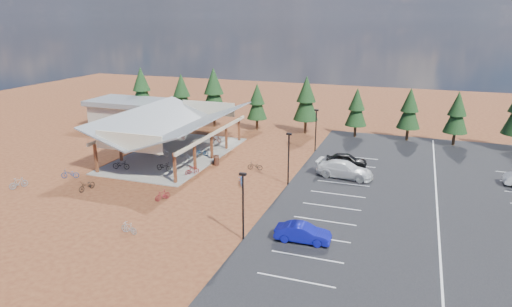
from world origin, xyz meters
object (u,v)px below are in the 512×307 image
(trash_bin_0, at_px, (216,161))
(bike_9, at_px, (18,183))
(bike_6, at_px, (201,152))
(car_4, at_px, (346,160))
(bike_13, at_px, (129,228))
(bike_0, at_px, (121,165))
(bike_10, at_px, (70,174))
(bike_14, at_px, (241,180))
(bike_8, at_px, (87,186))
(bike_7, at_px, (216,138))
(trash_bin_1, at_px, (216,159))
(bike_3, at_px, (180,136))
(bike_1, at_px, (162,152))
(bike_pavilion, at_px, (175,123))
(lamp_post_0, at_px, (243,202))
(lamp_post_2, at_px, (316,127))
(bike_5, at_px, (185,155))
(bike_2, at_px, (155,147))
(bike_16, at_px, (255,166))
(car_3, at_px, (345,169))
(bike_4, at_px, (164,167))
(outbuilding, at_px, (128,112))
(bike_11, at_px, (162,195))
(bike_15, at_px, (192,170))

(trash_bin_0, relative_size, bike_9, 0.52)
(bike_6, bearing_deg, car_4, -94.67)
(bike_13, bearing_deg, bike_0, -133.41)
(bike_9, bearing_deg, bike_10, -100.76)
(bike_14, bearing_deg, bike_8, -175.56)
(bike_7, distance_m, bike_9, 23.63)
(car_4, bearing_deg, bike_7, 67.17)
(trash_bin_1, height_order, car_4, car_4)
(trash_bin_0, height_order, bike_3, bike_3)
(bike_0, distance_m, bike_8, 6.09)
(bike_1, bearing_deg, bike_8, 155.24)
(bike_pavilion, xyz_separation_m, bike_9, (-8.76, -14.50, -3.30))
(bike_1, bearing_deg, lamp_post_0, -153.23)
(lamp_post_2, relative_size, bike_5, 3.13)
(bike_3, distance_m, bike_5, 8.75)
(bike_pavilion, xyz_separation_m, car_4, (19.45, 2.30, -3.04))
(bike_2, distance_m, bike_16, 13.81)
(car_3, relative_size, car_4, 1.30)
(lamp_post_0, bearing_deg, car_3, 73.05)
(bike_5, bearing_deg, bike_4, -163.77)
(lamp_post_0, height_order, bike_13, lamp_post_0)
(outbuilding, relative_size, bike_14, 6.32)
(bike_8, relative_size, bike_16, 1.16)
(car_3, bearing_deg, bike_0, 109.92)
(bike_2, distance_m, bike_5, 5.18)
(bike_8, bearing_deg, lamp_post_2, 56.87)
(bike_1, bearing_deg, bike_3, -6.08)
(bike_13, bearing_deg, bike_7, -161.11)
(outbuilding, bearing_deg, bike_14, -35.20)
(bike_pavilion, height_order, trash_bin_1, bike_pavilion)
(bike_4, distance_m, bike_7, 12.20)
(lamp_post_2, relative_size, bike_13, 3.41)
(bike_7, relative_size, bike_8, 0.94)
(lamp_post_0, relative_size, bike_14, 2.95)
(bike_16, bearing_deg, trash_bin_1, -106.02)
(bike_6, relative_size, bike_7, 1.00)
(bike_1, distance_m, car_3, 20.95)
(bike_2, relative_size, bike_10, 0.99)
(lamp_post_0, xyz_separation_m, bike_1, (-16.12, 15.67, -2.37))
(bike_8, bearing_deg, trash_bin_0, 60.96)
(bike_16, relative_size, car_3, 0.28)
(trash_bin_0, relative_size, bike_13, 0.60)
(bike_8, bearing_deg, car_3, 35.73)
(lamp_post_2, height_order, car_3, lamp_post_2)
(bike_11, bearing_deg, bike_14, 73.46)
(bike_pavilion, distance_m, bike_11, 14.06)
(outbuilding, height_order, bike_5, outbuilding)
(bike_15, distance_m, car_4, 16.50)
(bike_0, bearing_deg, bike_11, -134.65)
(bike_3, distance_m, car_4, 22.63)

